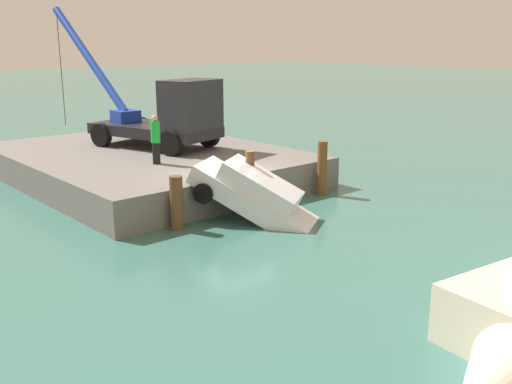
# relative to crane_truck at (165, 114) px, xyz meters

# --- Properties ---
(ground) EXTENTS (200.00, 200.00, 0.00)m
(ground) POSITION_rel_crane_truck_xyz_m (5.71, -0.95, -2.61)
(ground) COLOR #386B60
(dock) EXTENTS (12.62, 9.69, 1.17)m
(dock) POSITION_rel_crane_truck_xyz_m (-0.05, -0.95, -2.02)
(dock) COLOR slate
(dock) RESTS_ON ground
(crane_truck) EXTENTS (10.83, 3.99, 6.02)m
(crane_truck) POSITION_rel_crane_truck_xyz_m (0.00, 0.00, 0.00)
(crane_truck) COLOR black
(crane_truck) RESTS_ON dock
(dock_worker) EXTENTS (0.34, 0.34, 1.80)m
(dock_worker) POSITION_rel_crane_truck_xyz_m (2.59, -2.06, -0.52)
(dock_worker) COLOR black
(dock_worker) RESTS_ON dock
(salvaged_car) EXTENTS (4.60, 3.76, 2.83)m
(salvaged_car) POSITION_rel_crane_truck_xyz_m (7.53, -1.34, -1.89)
(salvaged_car) COLOR silver
(salvaged_car) RESTS_ON ground
(piling_near) EXTENTS (0.40, 0.40, 1.66)m
(piling_near) POSITION_rel_crane_truck_xyz_m (6.54, -3.83, -1.78)
(piling_near) COLOR brown
(piling_near) RESTS_ON ground
(piling_mid) EXTENTS (0.29, 0.29, 2.13)m
(piling_mid) POSITION_rel_crane_truck_xyz_m (6.85, -1.18, -1.54)
(piling_mid) COLOR brown
(piling_mid) RESTS_ON ground
(piling_far) EXTENTS (0.36, 0.36, 2.01)m
(piling_far) POSITION_rel_crane_truck_xyz_m (6.62, 2.53, -1.60)
(piling_far) COLOR brown
(piling_far) RESTS_ON ground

